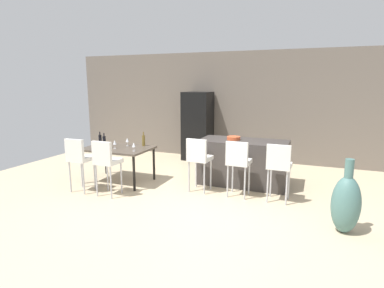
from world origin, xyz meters
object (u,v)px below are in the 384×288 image
(wine_glass_left, at_px, (115,143))
(bar_chair_left, at_px, (199,156))
(fruit_bowl, at_px, (234,138))
(dining_chair_far, at_px, (106,159))
(wine_bottle_far, at_px, (104,142))
(wine_bottle_middle, at_px, (100,140))
(wine_bottle_near, at_px, (144,140))
(bar_chair_right, at_px, (279,164))
(floor_vase, at_px, (346,204))
(dining_chair_near, at_px, (79,157))
(kitchen_island, at_px, (243,162))
(bar_chair_middle, at_px, (238,160))
(dining_table, at_px, (118,151))
(wine_glass_end, at_px, (127,140))
(refrigerator, at_px, (198,126))
(wine_glass_right, at_px, (134,145))

(wine_glass_left, bearing_deg, bar_chair_left, 3.66)
(fruit_bowl, bearing_deg, dining_chair_far, -140.19)
(wine_bottle_far, relative_size, wine_glass_left, 1.84)
(wine_bottle_middle, height_order, wine_bottle_near, wine_bottle_middle)
(bar_chair_right, height_order, floor_vase, floor_vase)
(bar_chair_left, xyz_separation_m, dining_chair_near, (-2.12, -0.85, 0.00))
(wine_bottle_near, distance_m, wine_bottle_far, 0.82)
(wine_glass_left, bearing_deg, bar_chair_right, 2.01)
(kitchen_island, bearing_deg, bar_chair_right, -44.83)
(bar_chair_middle, relative_size, wine_bottle_far, 3.28)
(wine_bottle_near, xyz_separation_m, fruit_bowl, (1.87, 0.45, 0.10))
(dining_table, bearing_deg, floor_vase, -10.77)
(wine_glass_end, bearing_deg, wine_glass_left, -105.44)
(refrigerator, bearing_deg, wine_glass_left, -107.49)
(bar_chair_left, relative_size, bar_chair_right, 1.00)
(bar_chair_right, xyz_separation_m, refrigerator, (-2.46, 2.53, 0.22))
(dining_table, bearing_deg, wine_glass_left, -93.82)
(fruit_bowl, distance_m, floor_vase, 2.66)
(dining_chair_far, xyz_separation_m, wine_glass_left, (-0.31, 0.73, 0.17))
(bar_chair_left, relative_size, wine_glass_end, 6.03)
(bar_chair_middle, xyz_separation_m, floor_vase, (1.73, -0.84, -0.28))
(dining_table, bearing_deg, bar_chair_right, 0.39)
(bar_chair_left, distance_m, wine_glass_end, 1.74)
(dining_chair_near, relative_size, wine_glass_left, 6.03)
(wine_glass_left, bearing_deg, wine_glass_right, -9.39)
(bar_chair_left, xyz_separation_m, fruit_bowl, (0.47, 0.79, 0.26))
(bar_chair_left, xyz_separation_m, bar_chair_middle, (0.76, -0.00, 0.00))
(dining_chair_far, xyz_separation_m, wine_bottle_near, (0.10, 1.19, 0.16))
(wine_glass_end, bearing_deg, dining_table, -109.80)
(wine_glass_left, bearing_deg, floor_vase, -9.55)
(wine_glass_right, bearing_deg, fruit_bowl, 29.28)
(kitchen_island, xyz_separation_m, floor_vase, (1.82, -1.64, -0.04))
(wine_bottle_far, relative_size, fruit_bowl, 1.18)
(bar_chair_right, relative_size, wine_glass_left, 6.03)
(wine_glass_right, bearing_deg, kitchen_island, 26.80)
(wine_glass_left, relative_size, wine_glass_end, 1.00)
(kitchen_island, xyz_separation_m, dining_chair_far, (-2.18, -1.65, 0.24))
(bar_chair_middle, xyz_separation_m, wine_bottle_near, (-2.16, 0.35, 0.16))
(wine_bottle_middle, bearing_deg, wine_bottle_far, -36.55)
(kitchen_island, xyz_separation_m, bar_chair_middle, (0.09, -0.80, 0.24))
(bar_chair_middle, bearing_deg, wine_glass_end, 175.14)
(wine_bottle_far, relative_size, wine_glass_right, 1.84)
(bar_chair_right, relative_size, dining_chair_far, 1.00)
(wine_bottle_near, xyz_separation_m, wine_bottle_far, (-0.63, -0.52, 0.01))
(dining_chair_far, bearing_deg, wine_bottle_far, 128.25)
(dining_chair_near, xyz_separation_m, wine_bottle_near, (0.72, 1.19, 0.16))
(dining_chair_near, relative_size, floor_vase, 0.99)
(wine_bottle_middle, xyz_separation_m, floor_vase, (4.77, -0.85, -0.44))
(bar_chair_middle, xyz_separation_m, wine_glass_left, (-2.58, -0.12, 0.17))
(dining_table, bearing_deg, wine_bottle_far, -145.07)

